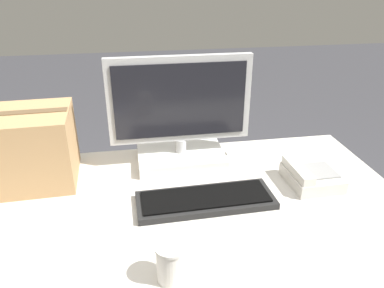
{
  "coord_description": "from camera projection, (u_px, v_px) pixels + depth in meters",
  "views": [
    {
      "loc": [
        -0.01,
        -1.02,
        1.45
      ],
      "look_at": [
        0.19,
        0.15,
        0.87
      ],
      "focal_mm": 35.0,
      "sensor_mm": 36.0,
      "label": 1
    }
  ],
  "objects": [
    {
      "name": "monitor",
      "position": [
        180.0,
        123.0,
        1.45
      ],
      "size": [
        0.54,
        0.24,
        0.43
      ],
      "color": "white",
      "rests_on": "office_desk"
    },
    {
      "name": "desk_phone",
      "position": [
        310.0,
        176.0,
        1.36
      ],
      "size": [
        0.18,
        0.2,
        0.08
      ],
      "rotation": [
        0.0,
        0.0,
        0.03
      ],
      "color": "beige",
      "rests_on": "office_desk"
    },
    {
      "name": "paper_cup_right",
      "position": [
        171.0,
        262.0,
        0.93
      ],
      "size": [
        0.08,
        0.08,
        0.11
      ],
      "color": "white",
      "rests_on": "office_desk"
    },
    {
      "name": "keyboard",
      "position": [
        206.0,
        200.0,
        1.25
      ],
      "size": [
        0.46,
        0.18,
        0.03
      ],
      "rotation": [
        0.0,
        0.0,
        0.02
      ],
      "color": "black",
      "rests_on": "office_desk"
    },
    {
      "name": "cardboard_box",
      "position": [
        13.0,
        149.0,
        1.33
      ],
      "size": [
        0.43,
        0.3,
        0.27
      ],
      "rotation": [
        0.0,
        0.0,
        0.04
      ],
      "color": "tan",
      "rests_on": "office_desk"
    }
  ]
}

